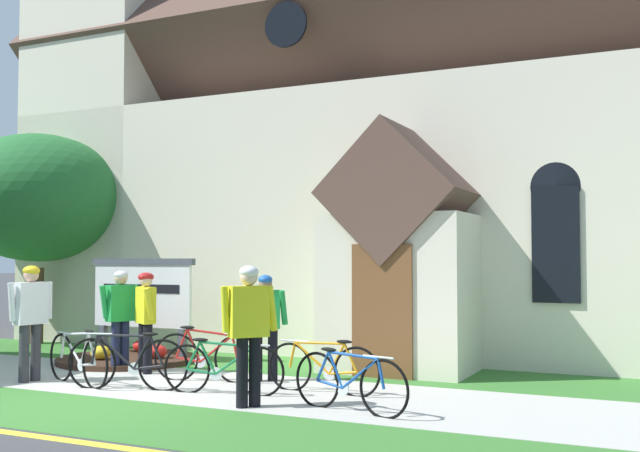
{
  "coord_description": "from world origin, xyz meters",
  "views": [
    {
      "loc": [
        7.12,
        -7.37,
        1.87
      ],
      "look_at": [
        2.1,
        3.21,
        2.38
      ],
      "focal_mm": 42.12,
      "sensor_mm": 36.0,
      "label": 1
    }
  ],
  "objects_px": {
    "cyclist_in_orange_jersey": "(249,323)",
    "church_sign": "(142,295)",
    "bicycle_white": "(78,359)",
    "cyclist_in_white_jersey": "(146,314)",
    "yard_deciduous_tree": "(39,198)",
    "cyclist_in_red_jersey": "(31,313)",
    "bicycle_green": "(206,356)",
    "bicycle_orange": "(222,368)",
    "bicycle_black": "(128,363)",
    "cyclist_in_blue_jersey": "(121,312)",
    "cyclist_in_green_jersey": "(265,319)",
    "bicycle_red": "(349,382)",
    "bicycle_blue": "(323,367)"
  },
  "relations": [
    {
      "from": "cyclist_in_orange_jersey",
      "to": "church_sign",
      "type": "bearing_deg",
      "value": 143.68
    },
    {
      "from": "cyclist_in_orange_jersey",
      "to": "bicycle_white",
      "type": "bearing_deg",
      "value": 172.81
    },
    {
      "from": "cyclist_in_white_jersey",
      "to": "yard_deciduous_tree",
      "type": "bearing_deg",
      "value": 153.72
    },
    {
      "from": "cyclist_in_red_jersey",
      "to": "bicycle_green",
      "type": "bearing_deg",
      "value": 25.75
    },
    {
      "from": "bicycle_orange",
      "to": "cyclist_in_orange_jersey",
      "type": "distance_m",
      "value": 1.23
    },
    {
      "from": "bicycle_green",
      "to": "yard_deciduous_tree",
      "type": "distance_m",
      "value": 7.4
    },
    {
      "from": "yard_deciduous_tree",
      "to": "cyclist_in_white_jersey",
      "type": "bearing_deg",
      "value": -26.28
    },
    {
      "from": "bicycle_black",
      "to": "cyclist_in_white_jersey",
      "type": "height_order",
      "value": "cyclist_in_white_jersey"
    },
    {
      "from": "cyclist_in_blue_jersey",
      "to": "cyclist_in_green_jersey",
      "type": "xyz_separation_m",
      "value": [
        2.71,
        0.11,
        -0.04
      ]
    },
    {
      "from": "bicycle_orange",
      "to": "cyclist_in_white_jersey",
      "type": "distance_m",
      "value": 2.5
    },
    {
      "from": "bicycle_white",
      "to": "cyclist_in_blue_jersey",
      "type": "relative_size",
      "value": 1.02
    },
    {
      "from": "church_sign",
      "to": "bicycle_black",
      "type": "relative_size",
      "value": 1.3
    },
    {
      "from": "bicycle_red",
      "to": "bicycle_blue",
      "type": "xyz_separation_m",
      "value": [
        -0.82,
        1.01,
        -0.0
      ]
    },
    {
      "from": "bicycle_blue",
      "to": "bicycle_orange",
      "type": "bearing_deg",
      "value": -151.62
    },
    {
      "from": "bicycle_green",
      "to": "cyclist_in_red_jersey",
      "type": "xyz_separation_m",
      "value": [
        -2.4,
        -1.16,
        0.66
      ]
    },
    {
      "from": "bicycle_black",
      "to": "cyclist_in_blue_jersey",
      "type": "xyz_separation_m",
      "value": [
        -1.3,
        1.38,
        0.59
      ]
    },
    {
      "from": "bicycle_white",
      "to": "cyclist_in_white_jersey",
      "type": "relative_size",
      "value": 1.03
    },
    {
      "from": "bicycle_white",
      "to": "bicycle_red",
      "type": "relative_size",
      "value": 1.01
    },
    {
      "from": "bicycle_blue",
      "to": "bicycle_black",
      "type": "xyz_separation_m",
      "value": [
        -2.64,
        -0.94,
        0.03
      ]
    },
    {
      "from": "bicycle_white",
      "to": "cyclist_in_white_jersey",
      "type": "height_order",
      "value": "cyclist_in_white_jersey"
    },
    {
      "from": "bicycle_white",
      "to": "cyclist_in_red_jersey",
      "type": "height_order",
      "value": "cyclist_in_red_jersey"
    },
    {
      "from": "bicycle_black",
      "to": "cyclist_in_blue_jersey",
      "type": "height_order",
      "value": "cyclist_in_blue_jersey"
    },
    {
      "from": "cyclist_in_blue_jersey",
      "to": "cyclist_in_green_jersey",
      "type": "height_order",
      "value": "cyclist_in_blue_jersey"
    },
    {
      "from": "cyclist_in_white_jersey",
      "to": "bicycle_red",
      "type": "bearing_deg",
      "value": -18.58
    },
    {
      "from": "bicycle_red",
      "to": "bicycle_black",
      "type": "distance_m",
      "value": 3.46
    },
    {
      "from": "church_sign",
      "to": "bicycle_orange",
      "type": "bearing_deg",
      "value": -35.79
    },
    {
      "from": "bicycle_blue",
      "to": "bicycle_black",
      "type": "distance_m",
      "value": 2.8
    },
    {
      "from": "bicycle_orange",
      "to": "yard_deciduous_tree",
      "type": "bearing_deg",
      "value": 153.75
    },
    {
      "from": "bicycle_red",
      "to": "cyclist_in_green_jersey",
      "type": "distance_m",
      "value": 2.64
    },
    {
      "from": "bicycle_white",
      "to": "cyclist_in_green_jersey",
      "type": "relative_size",
      "value": 1.05
    },
    {
      "from": "cyclist_in_red_jersey",
      "to": "cyclist_in_white_jersey",
      "type": "bearing_deg",
      "value": 54.15
    },
    {
      "from": "bicycle_white",
      "to": "cyclist_in_red_jersey",
      "type": "bearing_deg",
      "value": -170.42
    },
    {
      "from": "cyclist_in_red_jersey",
      "to": "cyclist_in_white_jersey",
      "type": "relative_size",
      "value": 1.07
    },
    {
      "from": "church_sign",
      "to": "cyclist_in_blue_jersey",
      "type": "relative_size",
      "value": 1.38
    },
    {
      "from": "cyclist_in_orange_jersey",
      "to": "yard_deciduous_tree",
      "type": "relative_size",
      "value": 0.38
    },
    {
      "from": "church_sign",
      "to": "bicycle_white",
      "type": "relative_size",
      "value": 1.35
    },
    {
      "from": "bicycle_blue",
      "to": "bicycle_green",
      "type": "relative_size",
      "value": 1.02
    },
    {
      "from": "bicycle_blue",
      "to": "cyclist_in_red_jersey",
      "type": "relative_size",
      "value": 0.99
    },
    {
      "from": "bicycle_red",
      "to": "bicycle_blue",
      "type": "bearing_deg",
      "value": 129.08
    },
    {
      "from": "bicycle_orange",
      "to": "cyclist_in_blue_jersey",
      "type": "relative_size",
      "value": 1.04
    },
    {
      "from": "church_sign",
      "to": "cyclist_in_white_jersey",
      "type": "height_order",
      "value": "church_sign"
    },
    {
      "from": "bicycle_green",
      "to": "cyclist_in_red_jersey",
      "type": "height_order",
      "value": "cyclist_in_red_jersey"
    },
    {
      "from": "bicycle_orange",
      "to": "cyclist_in_green_jersey",
      "type": "distance_m",
      "value": 1.34
    },
    {
      "from": "church_sign",
      "to": "yard_deciduous_tree",
      "type": "xyz_separation_m",
      "value": [
        -3.79,
        1.12,
        2.01
      ]
    },
    {
      "from": "church_sign",
      "to": "cyclist_in_red_jersey",
      "type": "bearing_deg",
      "value": -88.06
    },
    {
      "from": "cyclist_in_white_jersey",
      "to": "cyclist_in_green_jersey",
      "type": "bearing_deg",
      "value": 3.74
    },
    {
      "from": "cyclist_in_blue_jersey",
      "to": "cyclist_in_red_jersey",
      "type": "bearing_deg",
      "value": -108.52
    },
    {
      "from": "bicycle_blue",
      "to": "bicycle_black",
      "type": "relative_size",
      "value": 0.99
    },
    {
      "from": "bicycle_orange",
      "to": "bicycle_green",
      "type": "distance_m",
      "value": 1.13
    },
    {
      "from": "cyclist_in_green_jersey",
      "to": "cyclist_in_orange_jersey",
      "type": "bearing_deg",
      "value": -66.42
    }
  ]
}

